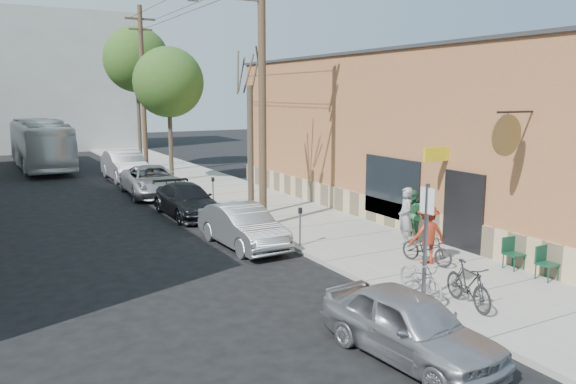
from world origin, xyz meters
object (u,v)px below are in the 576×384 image
cyclist (428,234)px  car_3 (152,181)px  sign_post (426,231)px  parking_meter_far (213,187)px  tree_leafy_mid (169,82)px  patio_chair_a (514,254)px  bus (40,144)px  utility_pole_near (261,81)px  tree_leafy_far (136,60)px  parked_bike_b (421,278)px  car_1 (243,226)px  car_4 (125,166)px  parking_meter_near (300,220)px  parked_bike_a (468,285)px  patron_green (412,215)px  patron_grey (405,217)px  car_0 (409,325)px  patio_chair_b (547,264)px  tree_bare (251,152)px  car_2 (187,201)px

cyclist → car_3: 15.91m
sign_post → parking_meter_far: 13.21m
cyclist → tree_leafy_mid: bearing=-73.3°
patio_chair_a → bus: 32.08m
sign_post → utility_pole_near: 9.40m
tree_leafy_far → parked_bike_b: 28.15m
parking_meter_far → tree_leafy_far: size_ratio=0.14×
car_1 → car_4: 16.52m
utility_pole_near → tree_leafy_far: bearing=88.8°
parking_meter_far → bus: 18.90m
parking_meter_near → car_3: bearing=96.9°
tree_leafy_far → car_1: bearing=-95.5°
bus → parked_bike_a: bearing=-80.8°
patron_green → car_1: 5.67m
patio_chair_a → parked_bike_a: parked_bike_a is taller
patron_green → car_1: size_ratio=0.40×
patron_grey → parked_bike_a: patron_grey is taller
car_4 → parking_meter_far: bearing=-82.1°
patron_green → cyclist: (-1.49, -2.33, 0.03)m
tree_leafy_mid → tree_leafy_far: (0.00, 6.73, 1.56)m
patron_grey → car_0: bearing=-19.7°
bus → utility_pole_near: bearing=-78.0°
parking_meter_far → cyclist: bearing=-78.6°
tree_leafy_mid → car_3: tree_leafy_mid is taller
sign_post → car_3: sign_post is taller
patio_chair_a → car_1: (-5.40, 6.27, 0.10)m
parking_meter_near → car_1: 1.94m
patio_chair_b → patron_grey: size_ratio=0.46×
sign_post → tree_leafy_mid: (0.45, 20.90, 3.75)m
patron_green → patron_grey: bearing=-49.1°
cyclist → bus: (-7.41, 29.15, 0.64)m
parking_meter_far → car_4: bearing=98.1°
tree_leafy_far → bus: (-5.74, 3.72, -5.49)m
sign_post → utility_pole_near: size_ratio=0.28×
sign_post → parking_meter_near: bearing=91.0°
patron_grey → tree_bare: bearing=-139.8°
car_1 → car_2: car_1 is taller
patron_grey → car_2: (-4.43, 8.32, -0.45)m
parking_meter_near → tree_leafy_mid: bearing=87.9°
sign_post → parked_bike_a: (0.64, -0.77, -1.17)m
parking_meter_near → patron_green: (3.70, -1.09, 0.00)m
cyclist → bus: 30.09m
cyclist → car_1: bearing=-40.4°
parking_meter_near → car_0: parking_meter_near is taller
car_2 → car_4: size_ratio=0.86×
sign_post → cyclist: bearing=46.0°
parking_meter_near → car_1: (-1.45, 1.26, -0.29)m
patio_chair_a → cyclist: (-1.73, 1.58, 0.42)m
car_4 → parked_bike_b: bearing=-86.0°
patron_grey → car_3: 14.38m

